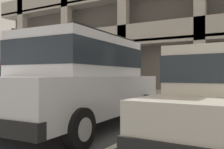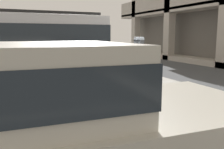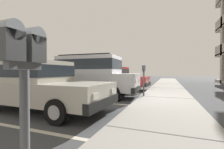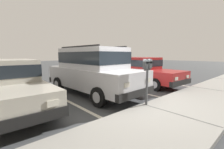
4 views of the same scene
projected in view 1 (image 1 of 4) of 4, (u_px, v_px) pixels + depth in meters
name	position (u px, v px, depth m)	size (l,w,h in m)	color
ground_plane	(123.00, 115.00, 7.59)	(80.00, 80.00, 0.10)	#444749
sidewalk	(140.00, 107.00, 8.72)	(40.00, 2.20, 0.12)	#9E9B93
parking_stall_lines	(154.00, 126.00, 5.63)	(12.07, 4.80, 0.01)	silver
silver_suv	(83.00, 78.00, 5.53)	(2.17, 4.86, 2.03)	silver
parking_meter_near	(127.00, 74.00, 7.92)	(0.35, 0.12, 1.44)	#595B60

